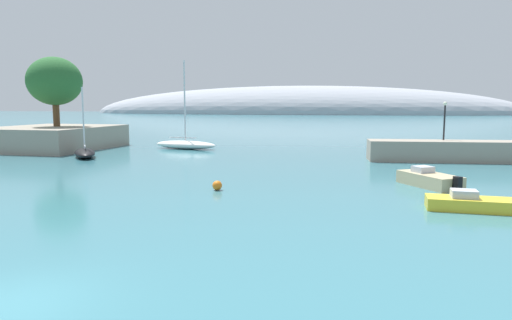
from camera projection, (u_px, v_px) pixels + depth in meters
water at (15, 303)px, 12.16m from camera, size 600.00×600.00×0.00m
shore_outcrop at (53, 138)px, 54.37m from camera, size 12.20×14.24×2.66m
tree_clump_shore at (55, 81)px, 53.66m from camera, size 6.29×6.29×8.18m
breakwater_rocks at (492, 152)px, 41.85m from camera, size 22.49×5.60×1.93m
distant_ridge at (294, 114)px, 257.07m from camera, size 244.28×56.87×31.34m
sailboat_black_near_shore at (85, 152)px, 45.69m from camera, size 5.30×6.28×6.99m
sailboat_white_mid_mooring at (185, 144)px, 54.23m from camera, size 8.29×3.52×10.42m
motorboat_sand_foreground at (429, 179)px, 29.41m from camera, size 3.95×4.63×1.24m
motorboat_yellow_alongside_breakwater at (480, 204)px, 22.69m from camera, size 5.57×1.77×1.02m
mooring_buoy_orange at (217, 185)px, 28.11m from camera, size 0.60×0.60×0.60m
harbor_lamp_post at (445, 116)px, 42.79m from camera, size 0.36×0.36×3.61m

